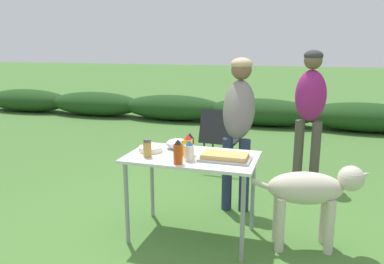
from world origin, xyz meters
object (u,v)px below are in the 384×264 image
(folding_table, at_px, (192,164))
(spice_jar, at_px, (147,148))
(food_tray, at_px, (225,157))
(mixing_bowl, at_px, (177,144))
(standing_person_with_beanie, at_px, (239,115))
(dog, at_px, (312,192))
(standing_person_in_red_jacket, at_px, (310,102))
(mayo_bottle, at_px, (189,151))
(plate_stack, at_px, (151,149))
(hot_sauce_bottle, at_px, (178,152))
(mustard_bottle, at_px, (188,147))
(camp_chair_green_behind_table, at_px, (220,135))
(paper_cup_stack, at_px, (180,147))
(bbq_sauce_bottle, at_px, (190,145))

(folding_table, relative_size, spice_jar, 7.21)
(food_tray, bearing_deg, mixing_bowl, 155.44)
(standing_person_with_beanie, relative_size, dog, 1.62)
(folding_table, xyz_separation_m, mixing_bowl, (-0.20, 0.18, 0.12))
(folding_table, relative_size, food_tray, 2.66)
(folding_table, distance_m, standing_person_in_red_jacket, 2.02)
(mayo_bottle, bearing_deg, food_tray, 20.02)
(mixing_bowl, height_order, dog, mixing_bowl)
(plate_stack, height_order, hot_sauce_bottle, hot_sauce_bottle)
(plate_stack, distance_m, mustard_bottle, 0.39)
(camp_chair_green_behind_table, bearing_deg, paper_cup_stack, -84.28)
(plate_stack, relative_size, standing_person_with_beanie, 0.14)
(spice_jar, height_order, standing_person_with_beanie, standing_person_with_beanie)
(plate_stack, distance_m, paper_cup_stack, 0.27)
(plate_stack, height_order, dog, plate_stack)
(food_tray, relative_size, spice_jar, 2.71)
(dog, distance_m, camp_chair_green_behind_table, 2.17)
(mixing_bowl, height_order, standing_person_in_red_jacket, standing_person_in_red_jacket)
(mixing_bowl, bearing_deg, paper_cup_stack, -62.97)
(mixing_bowl, height_order, standing_person_with_beanie, standing_person_with_beanie)
(mixing_bowl, bearing_deg, hot_sauce_bottle, -69.84)
(mayo_bottle, height_order, standing_person_with_beanie, standing_person_with_beanie)
(mayo_bottle, xyz_separation_m, spice_jar, (-0.37, -0.00, -0.00))
(camp_chair_green_behind_table, bearing_deg, mustard_bottle, -81.49)
(standing_person_with_beanie, xyz_separation_m, camp_chair_green_behind_table, (-0.45, 1.17, -0.51))
(spice_jar, bearing_deg, standing_person_in_red_jacket, 56.01)
(hot_sauce_bottle, bearing_deg, folding_table, 80.92)
(hot_sauce_bottle, distance_m, mustard_bottle, 0.18)
(standing_person_with_beanie, bearing_deg, plate_stack, -133.64)
(mustard_bottle, height_order, mayo_bottle, mustard_bottle)
(mayo_bottle, bearing_deg, plate_stack, 158.88)
(mayo_bottle, distance_m, camp_chair_green_behind_table, 2.11)
(plate_stack, relative_size, camp_chair_green_behind_table, 0.25)
(mayo_bottle, bearing_deg, standing_person_with_beanie, 75.26)
(standing_person_with_beanie, relative_size, camp_chair_green_behind_table, 1.85)
(plate_stack, relative_size, paper_cup_stack, 1.69)
(spice_jar, bearing_deg, camp_chair_green_behind_table, 85.77)
(mustard_bottle, bearing_deg, paper_cup_stack, 137.29)
(bbq_sauce_bottle, bearing_deg, mustard_bottle, -83.55)
(standing_person_with_beanie, bearing_deg, paper_cup_stack, -119.65)
(mixing_bowl, xyz_separation_m, mustard_bottle, (0.18, -0.25, 0.05))
(mixing_bowl, relative_size, bbq_sauce_bottle, 1.05)
(dog, bearing_deg, standing_person_with_beanie, -143.64)
(hot_sauce_bottle, distance_m, mayo_bottle, 0.12)
(plate_stack, height_order, mixing_bowl, mixing_bowl)
(food_tray, xyz_separation_m, spice_jar, (-0.64, -0.10, 0.05))
(mustard_bottle, xyz_separation_m, spice_jar, (-0.33, -0.08, -0.02))
(mixing_bowl, distance_m, hot_sauce_bottle, 0.46)
(mayo_bottle, relative_size, spice_jar, 1.09)
(mayo_bottle, relative_size, standing_person_in_red_jacket, 0.10)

